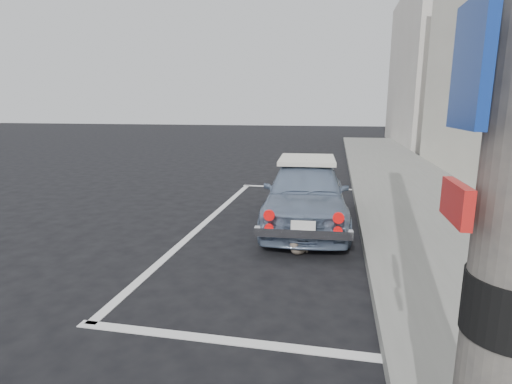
{
  "coord_description": "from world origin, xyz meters",
  "views": [
    {
      "loc": [
        1.35,
        -3.59,
        2.06
      ],
      "look_at": [
        0.16,
        2.35,
        0.75
      ],
      "focal_mm": 28.0,
      "sensor_mm": 36.0,
      "label": 1
    }
  ],
  "objects": [
    {
      "name": "pline_rear",
      "position": [
        0.5,
        -0.5,
        0.0
      ],
      "size": [
        3.0,
        0.12,
        0.01
      ],
      "primitive_type": "cube",
      "color": "silver",
      "rests_on": "ground"
    },
    {
      "name": "pline_side",
      "position": [
        -0.9,
        3.0,
        0.0
      ],
      "size": [
        0.12,
        7.0,
        0.01
      ],
      "primitive_type": "cube",
      "color": "silver",
      "rests_on": "ground"
    },
    {
      "name": "sidewalk",
      "position": [
        3.2,
        2.0,
        0.07
      ],
      "size": [
        2.8,
        40.0,
        0.15
      ],
      "primitive_type": "cube",
      "color": "slate",
      "rests_on": "ground"
    },
    {
      "name": "retro_coupe",
      "position": [
        0.87,
        3.25,
        0.6
      ],
      "size": [
        1.58,
        3.54,
        1.18
      ],
      "rotation": [
        0.0,
        0.0,
        0.06
      ],
      "color": "slate",
      "rests_on": "ground"
    },
    {
      "name": "ground",
      "position": [
        0.0,
        0.0,
        0.0
      ],
      "size": [
        80.0,
        80.0,
        0.0
      ],
      "primitive_type": "plane",
      "color": "black",
      "rests_on": "ground"
    },
    {
      "name": "pline_front",
      "position": [
        0.5,
        6.5,
        0.0
      ],
      "size": [
        3.0,
        0.12,
        0.01
      ],
      "primitive_type": "cube",
      "color": "silver",
      "rests_on": "ground"
    },
    {
      "name": "cat",
      "position": [
        0.89,
        1.77,
        0.12
      ],
      "size": [
        0.32,
        0.43,
        0.25
      ],
      "rotation": [
        0.0,
        0.0,
        -0.42
      ],
      "color": "#76655A",
      "rests_on": "ground"
    },
    {
      "name": "building_far",
      "position": [
        6.35,
        20.0,
        4.0
      ],
      "size": [
        3.5,
        10.0,
        8.0
      ],
      "primitive_type": "cube",
      "color": "beige",
      "rests_on": "ground"
    }
  ]
}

